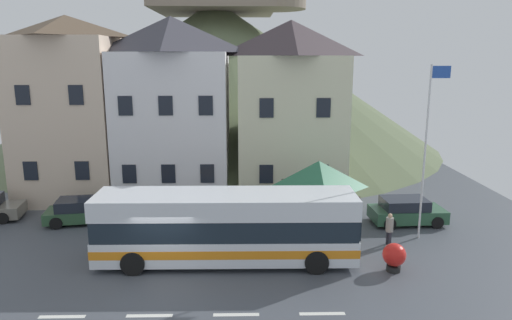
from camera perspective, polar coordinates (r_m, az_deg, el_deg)
The scene contains 14 objects.
ground_plane at distance 19.68m, azimuth -11.33°, elevation -14.28°, with size 40.00×60.00×0.07m.
townhouse_00 at distance 31.62m, azimuth -21.54°, elevation 5.90°, with size 5.87×6.50×11.27m.
townhouse_01 at distance 29.57m, azimuth -10.05°, elevation 6.09°, with size 6.74×5.58×11.17m.
townhouse_02 at distance 29.61m, azimuth 4.17°, elevation 6.07°, with size 6.45×6.05×10.98m.
hilltop_castle at distance 47.37m, azimuth -4.83°, elevation 10.91°, with size 43.34×43.34×22.63m.
transit_bus at distance 20.34m, azimuth -3.66°, elevation -8.26°, with size 11.16×2.81×3.09m.
bus_shelter at distance 23.37m, azimuth 7.68°, elevation -1.77°, with size 3.60×3.60×3.75m.
parked_car_00 at distance 26.99m, azimuth -20.21°, elevation -5.83°, with size 4.33×2.40×1.32m.
parked_car_01 at distance 26.44m, azimuth 17.89°, elevation -5.96°, with size 3.94×2.17×1.39m.
pedestrian_00 at distance 22.93m, azimuth 8.90°, elevation -7.70°, with size 0.31×0.31×1.58m.
pedestrian_01 at distance 23.12m, azimuth 15.99°, elevation -7.87°, with size 0.36×0.36×1.58m.
public_bench at distance 26.40m, azimuth 6.41°, elevation -5.92°, with size 1.67×0.48×0.87m.
flagpole at distance 23.57m, azimuth 20.19°, elevation 2.05°, with size 0.95×0.10×8.44m.
harbour_buoy at distance 20.57m, azimuth 16.53°, elevation -11.16°, with size 0.97×0.97×1.22m.
Camera 1 is at (3.37, -17.31, 8.71)m, focal length 32.74 mm.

